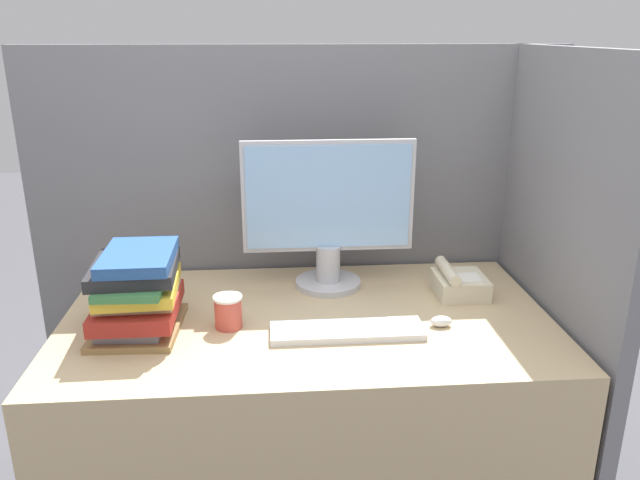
{
  "coord_description": "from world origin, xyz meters",
  "views": [
    {
      "loc": [
        -0.1,
        -1.26,
        1.55
      ],
      "look_at": [
        0.04,
        0.44,
        0.97
      ],
      "focal_mm": 35.0,
      "sensor_mm": 36.0,
      "label": 1
    }
  ],
  "objects_px": {
    "monitor": "(328,218)",
    "desk_telephone": "(459,283)",
    "keyboard": "(347,331)",
    "mouse": "(441,321)",
    "coffee_cup": "(228,312)",
    "book_stack": "(137,292)"
  },
  "relations": [
    {
      "from": "monitor",
      "to": "desk_telephone",
      "type": "xyz_separation_m",
      "value": [
        0.41,
        -0.1,
        -0.2
      ]
    },
    {
      "from": "mouse",
      "to": "desk_telephone",
      "type": "xyz_separation_m",
      "value": [
        0.11,
        0.22,
        0.02
      ]
    },
    {
      "from": "desk_telephone",
      "to": "monitor",
      "type": "bearing_deg",
      "value": 165.61
    },
    {
      "from": "keyboard",
      "to": "desk_telephone",
      "type": "relative_size",
      "value": 2.36
    },
    {
      "from": "keyboard",
      "to": "monitor",
      "type": "bearing_deg",
      "value": 93.35
    },
    {
      "from": "keyboard",
      "to": "book_stack",
      "type": "relative_size",
      "value": 1.41
    },
    {
      "from": "coffee_cup",
      "to": "book_stack",
      "type": "xyz_separation_m",
      "value": [
        -0.25,
        0.01,
        0.07
      ]
    },
    {
      "from": "monitor",
      "to": "coffee_cup",
      "type": "height_order",
      "value": "monitor"
    },
    {
      "from": "monitor",
      "to": "coffee_cup",
      "type": "xyz_separation_m",
      "value": [
        -0.31,
        -0.28,
        -0.19
      ]
    },
    {
      "from": "mouse",
      "to": "book_stack",
      "type": "height_order",
      "value": "book_stack"
    },
    {
      "from": "mouse",
      "to": "book_stack",
      "type": "xyz_separation_m",
      "value": [
        -0.85,
        0.05,
        0.1
      ]
    },
    {
      "from": "mouse",
      "to": "book_stack",
      "type": "bearing_deg",
      "value": 176.56
    },
    {
      "from": "monitor",
      "to": "mouse",
      "type": "xyz_separation_m",
      "value": [
        0.29,
        -0.32,
        -0.22
      ]
    },
    {
      "from": "monitor",
      "to": "coffee_cup",
      "type": "distance_m",
      "value": 0.46
    },
    {
      "from": "coffee_cup",
      "to": "book_stack",
      "type": "height_order",
      "value": "book_stack"
    },
    {
      "from": "mouse",
      "to": "desk_telephone",
      "type": "bearing_deg",
      "value": 62.54
    },
    {
      "from": "desk_telephone",
      "to": "coffee_cup",
      "type": "bearing_deg",
      "value": -166.21
    },
    {
      "from": "coffee_cup",
      "to": "book_stack",
      "type": "distance_m",
      "value": 0.25
    },
    {
      "from": "monitor",
      "to": "coffee_cup",
      "type": "bearing_deg",
      "value": -137.8
    },
    {
      "from": "mouse",
      "to": "coffee_cup",
      "type": "height_order",
      "value": "coffee_cup"
    },
    {
      "from": "keyboard",
      "to": "mouse",
      "type": "bearing_deg",
      "value": 5.71
    },
    {
      "from": "monitor",
      "to": "desk_telephone",
      "type": "bearing_deg",
      "value": -14.39
    }
  ]
}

